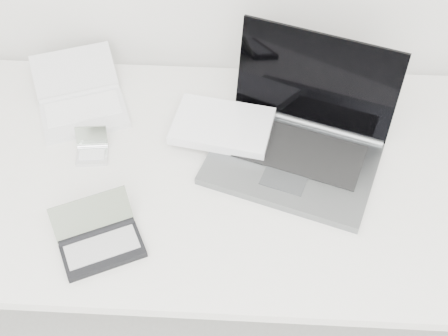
{
  "coord_description": "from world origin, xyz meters",
  "views": [
    {
      "loc": [
        0.02,
        0.53,
        1.96
      ],
      "look_at": [
        -0.03,
        1.51,
        0.79
      ],
      "focal_mm": 50.0,
      "sensor_mm": 36.0,
      "label": 1
    }
  ],
  "objects_px": {
    "desk": "(236,183)",
    "palmtop_charcoal": "(100,241)",
    "netbook_open_white": "(81,102)",
    "laptop_large": "(281,136)"
  },
  "relations": [
    {
      "from": "desk",
      "to": "netbook_open_white",
      "type": "bearing_deg",
      "value": 154.1
    },
    {
      "from": "netbook_open_white",
      "to": "palmtop_charcoal",
      "type": "bearing_deg",
      "value": -94.04
    },
    {
      "from": "palmtop_charcoal",
      "to": "netbook_open_white",
      "type": "bearing_deg",
      "value": 81.07
    },
    {
      "from": "laptop_large",
      "to": "netbook_open_white",
      "type": "bearing_deg",
      "value": -174.56
    },
    {
      "from": "desk",
      "to": "palmtop_charcoal",
      "type": "bearing_deg",
      "value": -141.79
    },
    {
      "from": "laptop_large",
      "to": "palmtop_charcoal",
      "type": "xyz_separation_m",
      "value": [
        -0.42,
        -0.33,
        -0.03
      ]
    },
    {
      "from": "desk",
      "to": "laptop_large",
      "type": "xyz_separation_m",
      "value": [
        0.11,
        0.09,
        0.09
      ]
    },
    {
      "from": "netbook_open_white",
      "to": "laptop_large",
      "type": "bearing_deg",
      "value": -33.59
    },
    {
      "from": "desk",
      "to": "palmtop_charcoal",
      "type": "distance_m",
      "value": 0.4
    },
    {
      "from": "laptop_large",
      "to": "palmtop_charcoal",
      "type": "height_order",
      "value": "laptop_large"
    }
  ]
}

